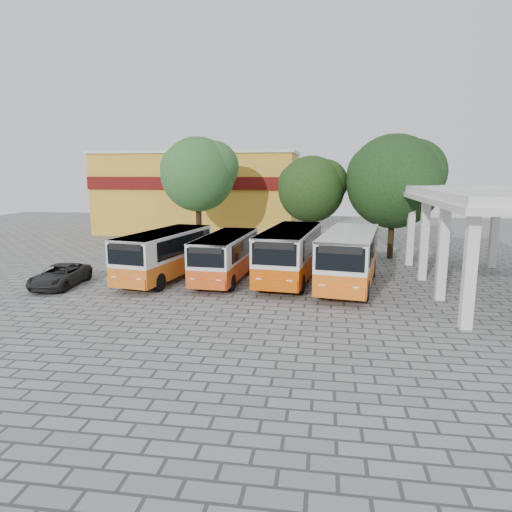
% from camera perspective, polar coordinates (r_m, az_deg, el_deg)
% --- Properties ---
extents(ground, '(90.00, 90.00, 0.00)m').
position_cam_1_polar(ground, '(22.29, 2.90, -5.89)').
color(ground, slate).
rests_on(ground, ground).
extents(terminal_shelter, '(6.80, 15.80, 5.40)m').
position_cam_1_polar(terminal_shelter, '(26.68, 27.15, 6.41)').
color(terminal_shelter, silver).
rests_on(terminal_shelter, ground).
extents(shophouse_block, '(20.40, 10.40, 8.30)m').
position_cam_1_polar(shophouse_block, '(49.10, -6.93, 7.95)').
color(shophouse_block, gold).
rests_on(shophouse_block, ground).
extents(bus_far_left, '(3.74, 8.21, 2.84)m').
position_cam_1_polar(bus_far_left, '(27.29, -11.31, 0.50)').
color(bus_far_left, orange).
rests_on(bus_far_left, ground).
extents(bus_centre_left, '(2.72, 7.51, 2.66)m').
position_cam_1_polar(bus_centre_left, '(26.64, -3.82, 0.22)').
color(bus_centre_left, '#D64810').
rests_on(bus_centre_left, ground).
extents(bus_centre_right, '(3.48, 8.65, 3.03)m').
position_cam_1_polar(bus_centre_right, '(26.51, 4.27, 0.63)').
color(bus_centre_right, '#D34A00').
rests_on(bus_centre_right, ground).
extents(bus_far_right, '(3.86, 8.82, 3.06)m').
position_cam_1_polar(bus_far_right, '(25.58, 11.59, 0.12)').
color(bus_far_right, orange).
rests_on(bus_far_right, ground).
extents(tree_left, '(6.34, 6.04, 9.08)m').
position_cam_1_polar(tree_left, '(38.02, -7.17, 10.38)').
color(tree_left, black).
rests_on(tree_left, ground).
extents(tree_middle, '(5.30, 5.05, 7.49)m').
position_cam_1_polar(tree_middle, '(35.34, 7.01, 8.54)').
color(tree_middle, '#4C2914').
rests_on(tree_middle, ground).
extents(tree_right, '(7.04, 6.71, 8.94)m').
position_cam_1_polar(tree_right, '(34.48, 17.00, 9.26)').
color(tree_right, black).
rests_on(tree_right, ground).
extents(parked_car, '(2.30, 4.50, 1.22)m').
position_cam_1_polar(parked_car, '(27.54, -23.31, -2.27)').
color(parked_car, black).
rests_on(parked_car, ground).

